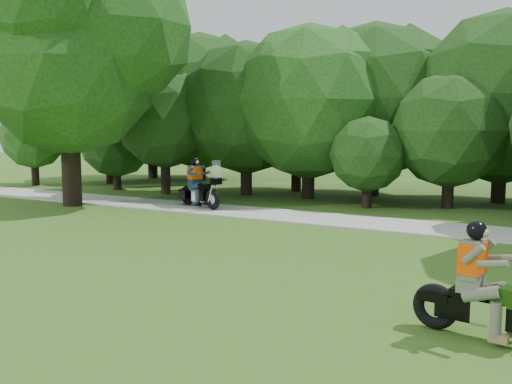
% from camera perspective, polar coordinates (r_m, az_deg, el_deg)
% --- Properties ---
extents(ground, '(100.00, 100.00, 0.00)m').
position_cam_1_polar(ground, '(9.97, -4.07, -10.01)').
color(ground, '#3C621C').
rests_on(ground, ground).
extents(walkway, '(60.00, 2.20, 0.06)m').
position_cam_1_polar(walkway, '(17.04, 11.01, -3.04)').
color(walkway, '#AAAAA5').
rests_on(walkway, ground).
extents(tree_line, '(39.79, 12.55, 7.77)m').
position_cam_1_polar(tree_line, '(23.15, 16.69, 8.34)').
color(tree_line, black).
rests_on(tree_line, ground).
extents(big_tree_west, '(8.64, 6.56, 9.96)m').
position_cam_1_polar(big_tree_west, '(21.87, -17.78, 13.93)').
color(big_tree_west, black).
rests_on(big_tree_west, ground).
extents(chopper_motorcycle, '(2.24, 0.77, 1.61)m').
position_cam_1_polar(chopper_motorcycle, '(8.26, 22.01, -9.73)').
color(chopper_motorcycle, black).
rests_on(chopper_motorcycle, ground).
extents(touring_motorcycle, '(2.18, 1.25, 1.73)m').
position_cam_1_polar(touring_motorcycle, '(19.86, -5.88, 0.32)').
color(touring_motorcycle, black).
rests_on(touring_motorcycle, walkway).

